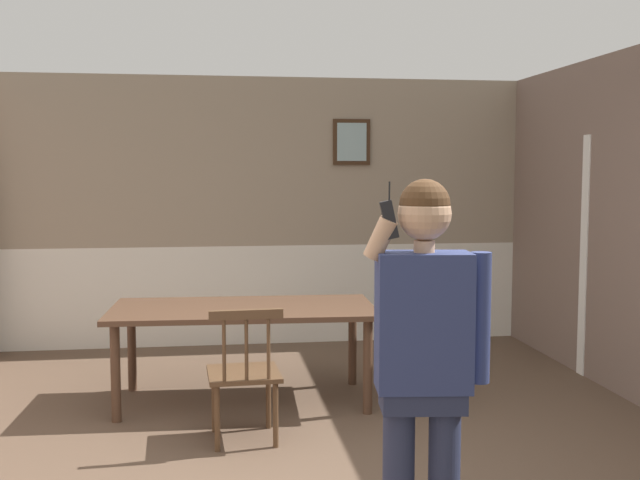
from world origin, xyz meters
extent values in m
cube|color=gray|center=(0.00, 3.77, 1.88)|extent=(5.46, 0.12, 1.72)
cube|color=silver|center=(0.00, 3.78, 0.51)|extent=(5.46, 0.14, 1.02)
cube|color=silver|center=(0.00, 3.75, 1.02)|extent=(5.46, 0.05, 0.06)
cube|color=#382314|center=(0.89, 3.70, 2.09)|extent=(0.39, 0.03, 0.47)
cube|color=#91AEB2|center=(0.89, 3.68, 2.09)|extent=(0.31, 0.01, 0.39)
cube|color=white|center=(2.69, 2.13, 1.05)|extent=(0.06, 0.12, 2.10)
cube|color=#4C3323|center=(-0.31, 1.75, 0.73)|extent=(2.05, 1.06, 0.04)
cylinder|color=#4C3323|center=(-1.23, 1.40, 0.35)|extent=(0.07, 0.07, 0.71)
cylinder|color=#4C3323|center=(0.58, 1.33, 0.35)|extent=(0.07, 0.07, 0.71)
cylinder|color=#4C3323|center=(-1.20, 2.18, 0.35)|extent=(0.07, 0.07, 0.71)
cylinder|color=#4C3323|center=(0.61, 2.11, 0.35)|extent=(0.07, 0.07, 0.71)
cube|color=#513823|center=(1.05, 1.70, 0.46)|extent=(0.47, 0.47, 0.03)
cube|color=#513823|center=(1.24, 1.68, 0.91)|extent=(0.09, 0.42, 0.06)
cylinder|color=#513823|center=(1.22, 1.55, 0.71)|extent=(0.02, 0.02, 0.46)
cylinder|color=#513823|center=(1.24, 1.68, 0.71)|extent=(0.02, 0.02, 0.46)
cylinder|color=#513823|center=(1.25, 1.80, 0.71)|extent=(0.02, 0.02, 0.46)
cylinder|color=#513823|center=(0.86, 1.56, 0.22)|extent=(0.04, 0.04, 0.45)
cylinder|color=#513823|center=(0.90, 1.89, 0.22)|extent=(0.04, 0.04, 0.45)
cylinder|color=#513823|center=(1.20, 1.51, 0.22)|extent=(0.04, 0.04, 0.45)
cylinder|color=#513823|center=(1.24, 1.85, 0.22)|extent=(0.04, 0.04, 0.45)
cube|color=#513823|center=(-0.34, 0.91, 0.45)|extent=(0.49, 0.49, 0.03)
cube|color=#513823|center=(-0.33, 0.70, 0.89)|extent=(0.47, 0.06, 0.06)
cylinder|color=#513823|center=(-0.47, 0.69, 0.69)|extent=(0.02, 0.02, 0.45)
cylinder|color=#513823|center=(-0.33, 0.70, 0.69)|extent=(0.02, 0.02, 0.45)
cylinder|color=#513823|center=(-0.19, 0.71, 0.69)|extent=(0.02, 0.02, 0.45)
cylinder|color=#513823|center=(-0.54, 1.09, 0.22)|extent=(0.04, 0.04, 0.43)
cylinder|color=#513823|center=(-0.16, 1.11, 0.22)|extent=(0.04, 0.04, 0.43)
cylinder|color=#513823|center=(-0.52, 0.71, 0.22)|extent=(0.04, 0.04, 0.43)
cylinder|color=#513823|center=(-0.14, 0.73, 0.22)|extent=(0.04, 0.04, 0.43)
cube|color=#282E49|center=(0.36, -0.91, 0.81)|extent=(0.38, 0.24, 0.12)
cube|color=navy|center=(0.36, -0.91, 1.14)|extent=(0.42, 0.26, 0.60)
cylinder|color=navy|center=(0.61, -0.94, 1.16)|extent=(0.09, 0.09, 0.57)
cylinder|color=tan|center=(0.17, -0.90, 1.50)|extent=(0.17, 0.14, 0.20)
cylinder|color=tan|center=(0.36, -0.91, 1.46)|extent=(0.09, 0.09, 0.05)
sphere|color=tan|center=(0.36, -0.91, 1.60)|extent=(0.23, 0.23, 0.23)
sphere|color=#472D19|center=(0.36, -0.91, 1.64)|extent=(0.22, 0.22, 0.22)
cube|color=black|center=(0.21, -0.92, 1.58)|extent=(0.09, 0.04, 0.17)
cylinder|color=black|center=(0.21, -0.92, 1.70)|extent=(0.01, 0.01, 0.08)
camera|label=1|loc=(-0.52, -4.01, 1.78)|focal=42.35mm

